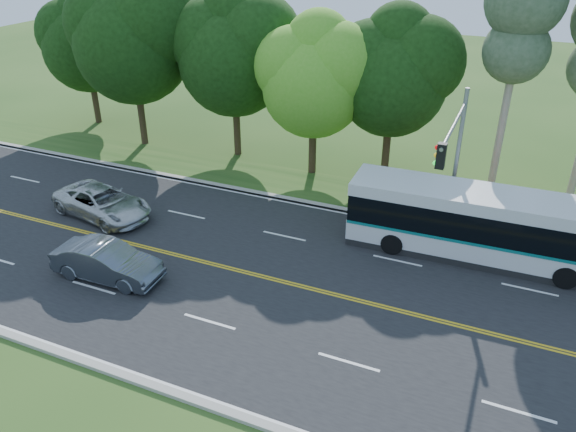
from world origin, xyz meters
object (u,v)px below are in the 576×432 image
at_px(sedan, 107,262).
at_px(suv, 102,202).
at_px(traffic_signal, 453,153).
at_px(transit_bus, 486,227).

xyz_separation_m(sedan, suv, (-3.88, 4.37, -0.02)).
bearing_deg(suv, traffic_signal, -66.51).
bearing_deg(suv, sedan, -127.64).
distance_m(traffic_signal, sedan, 15.26).
height_order(transit_bus, suv, transit_bus).
distance_m(traffic_signal, suv, 17.12).
bearing_deg(traffic_signal, suv, -167.29).
relative_size(traffic_signal, sedan, 1.49).
xyz_separation_m(traffic_signal, transit_bus, (1.85, -0.10, -3.10)).
bearing_deg(transit_bus, traffic_signal, 175.26).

